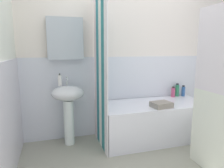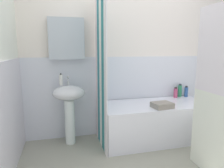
{
  "view_description": "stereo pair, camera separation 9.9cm",
  "coord_description": "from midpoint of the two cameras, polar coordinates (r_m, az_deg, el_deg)",
  "views": [
    {
      "loc": [
        -1.11,
        -1.72,
        1.31
      ],
      "look_at": [
        -0.39,
        0.69,
        0.88
      ],
      "focal_mm": 32.73,
      "sensor_mm": 36.0,
      "label": 1
    },
    {
      "loc": [
        -1.01,
        -1.75,
        1.31
      ],
      "look_at": [
        -0.39,
        0.69,
        0.88
      ],
      "focal_mm": 32.73,
      "sensor_mm": 36.0,
      "label": 2
    }
  ],
  "objects": [
    {
      "name": "conditioner_bottle",
      "position": [
        3.57,
        19.2,
        -1.77
      ],
      "size": [
        0.06,
        0.06,
        0.21
      ],
      "color": "#2C8255",
      "rests_on": "bathtub"
    },
    {
      "name": "wall_back_tiled",
      "position": [
        3.17,
        4.15,
        6.5
      ],
      "size": [
        3.6,
        0.18,
        2.4
      ],
      "color": "white",
      "rests_on": "ground_plane"
    },
    {
      "name": "shower_curtain",
      "position": [
        2.68,
        -2.08,
        2.97
      ],
      "size": [
        0.01,
        0.71,
        2.0
      ],
      "color": "white",
      "rests_on": "ground_plane"
    },
    {
      "name": "faucet",
      "position": [
        2.88,
        -11.19,
        1.0
      ],
      "size": [
        0.03,
        0.12,
        0.12
      ],
      "color": "silver",
      "rests_on": "sink"
    },
    {
      "name": "towel_folded",
      "position": [
        2.84,
        14.82,
        -5.73
      ],
      "size": [
        0.28,
        0.24,
        0.07
      ],
      "primitive_type": "cube",
      "rotation": [
        0.0,
        0.0,
        0.13
      ],
      "color": "gray",
      "rests_on": "bathtub"
    },
    {
      "name": "lotion_bottle",
      "position": [
        3.6,
        20.75,
        -2.01
      ],
      "size": [
        0.06,
        0.06,
        0.18
      ],
      "color": "#2F5899",
      "rests_on": "bathtub"
    },
    {
      "name": "body_wash_bottle",
      "position": [
        3.48,
        18.12,
        -2.31
      ],
      "size": [
        0.06,
        0.06,
        0.17
      ],
      "color": "#C04971",
      "rests_on": "bathtub"
    },
    {
      "name": "sink",
      "position": [
        2.86,
        -10.91,
        -4.82
      ],
      "size": [
        0.44,
        0.34,
        0.83
      ],
      "color": "white",
      "rests_on": "ground_plane"
    },
    {
      "name": "bathtub",
      "position": [
        3.12,
        12.78,
        -10.12
      ],
      "size": [
        1.57,
        0.71,
        0.54
      ],
      "primitive_type": "cube",
      "color": "white",
      "rests_on": "ground_plane"
    },
    {
      "name": "soap_dispenser",
      "position": [
        2.85,
        -13.11,
        1.11
      ],
      "size": [
        0.05,
        0.05,
        0.17
      ],
      "color": "white",
      "rests_on": "sink"
    }
  ]
}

